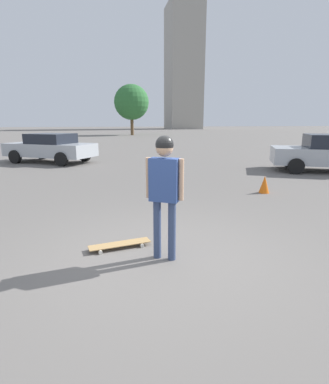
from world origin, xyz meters
name	(u,v)px	position (x,y,z in m)	size (l,w,h in m)	color
ground_plane	(164,258)	(0.00, 0.00, 0.00)	(220.00, 220.00, 0.00)	slate
person	(164,182)	(0.00, 0.00, 1.15)	(0.49, 0.37, 1.78)	#38476B
skateboard	(120,244)	(0.63, -0.50, 0.06)	(1.00, 0.41, 0.07)	tan
car_parked_near	(328,153)	(-7.86, -6.44, 0.75)	(4.57, 3.44, 1.47)	#ADB2B7
car_parked_far	(50,147)	(3.44, -11.39, 0.73)	(4.61, 3.75, 1.40)	#ADB2B7
building_block_distant	(183,68)	(-19.50, -75.51, 15.15)	(8.08, 10.68, 30.31)	#9E998E
tree_distant	(132,102)	(-3.03, -40.49, 4.59)	(4.94, 4.94, 7.08)	brown
traffic_cone	(264,184)	(-3.54, -3.54, 0.24)	(0.29, 0.29, 0.49)	orange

